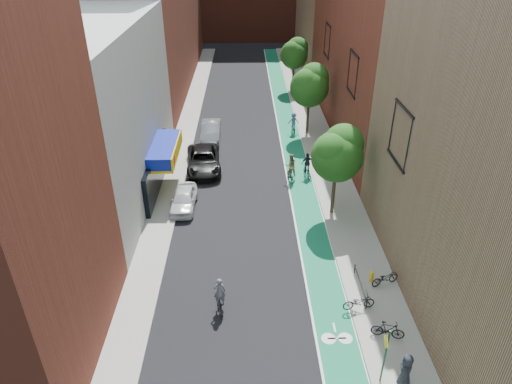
{
  "coord_description": "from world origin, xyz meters",
  "views": [
    {
      "loc": [
        -0.26,
        -16.28,
        16.96
      ],
      "look_at": [
        0.42,
        10.56,
        1.5
      ],
      "focal_mm": 32.0,
      "sensor_mm": 36.0,
      "label": 1
    }
  ],
  "objects": [
    {
      "name": "sidewalk_right",
      "position": [
        6.5,
        26.0,
        0.07
      ],
      "size": [
        3.0,
        68.0,
        0.15
      ],
      "primitive_type": "cube",
      "color": "gray",
      "rests_on": "ground"
    },
    {
      "name": "fire_hydrant",
      "position": [
        6.58,
        2.9,
        0.52
      ],
      "size": [
        0.24,
        0.24,
        0.69
      ],
      "color": "gold",
      "rests_on": "sidewalk_right"
    },
    {
      "name": "parked_bike_mid",
      "position": [
        6.35,
        -1.09,
        0.62
      ],
      "size": [
        1.63,
        0.85,
        0.94
      ],
      "primitive_type": "imported",
      "rotation": [
        0.0,
        0.0,
        1.3
      ],
      "color": "black",
      "rests_on": "sidewalk_right"
    },
    {
      "name": "tree_far",
      "position": [
        5.65,
        38.02,
        4.5
      ],
      "size": [
        3.3,
        3.25,
        6.21
      ],
      "color": "#332619",
      "rests_on": "ground"
    },
    {
      "name": "parked_bike_near",
      "position": [
        7.23,
        2.63,
        0.59
      ],
      "size": [
        1.76,
        1.11,
        0.87
      ],
      "primitive_type": "imported",
      "rotation": [
        0.0,
        0.0,
        1.92
      ],
      "color": "black",
      "rests_on": "sidewalk_right"
    },
    {
      "name": "parked_bike_far",
      "position": [
        5.4,
        0.82,
        0.59
      ],
      "size": [
        1.76,
        0.83,
        0.89
      ],
      "primitive_type": "imported",
      "rotation": [
        0.0,
        0.0,
        1.72
      ],
      "color": "black",
      "rests_on": "sidewalk_right"
    },
    {
      "name": "tree_near",
      "position": [
        5.65,
        10.02,
        4.66
      ],
      "size": [
        3.4,
        3.36,
        6.42
      ],
      "color": "#332619",
      "rests_on": "ground"
    },
    {
      "name": "cyclist_lane_far",
      "position": [
        4.36,
        24.59,
        0.88
      ],
      "size": [
        1.1,
        1.65,
        1.97
      ],
      "rotation": [
        0.0,
        0.0,
        3.24
      ],
      "color": "black",
      "rests_on": "ground"
    },
    {
      "name": "sign_pole",
      "position": [
        5.38,
        -3.5,
        1.84
      ],
      "size": [
        0.13,
        0.71,
        3.0
      ],
      "color": "#194C26",
      "rests_on": "sidewalk_right"
    },
    {
      "name": "cyclist_lead",
      "position": [
        -1.66,
        1.06,
        0.69
      ],
      "size": [
        0.75,
        1.6,
        2.01
      ],
      "rotation": [
        0.0,
        0.0,
        3.28
      ],
      "color": "black",
      "rests_on": "ground"
    },
    {
      "name": "sidewalk_left",
      "position": [
        -6.0,
        26.0,
        0.07
      ],
      "size": [
        2.0,
        68.0,
        0.15
      ],
      "primitive_type": "cube",
      "color": "gray",
      "rests_on": "ground"
    },
    {
      "name": "cyclist_lane_mid",
      "position": [
        4.58,
        15.57,
        0.74
      ],
      "size": [
        1.02,
        1.75,
        1.98
      ],
      "rotation": [
        0.0,
        0.0,
        3.34
      ],
      "color": "black",
      "rests_on": "ground"
    },
    {
      "name": "parked_car_white",
      "position": [
        -4.6,
        11.14,
        0.69
      ],
      "size": [
        1.73,
        4.07,
        1.37
      ],
      "primitive_type": "imported",
      "rotation": [
        0.0,
        0.0,
        -0.03
      ],
      "color": "silver",
      "rests_on": "ground"
    },
    {
      "name": "pedestrian",
      "position": [
        6.31,
        -3.72,
        1.02
      ],
      "size": [
        0.75,
        0.96,
        1.73
      ],
      "primitive_type": "imported",
      "rotation": [
        0.0,
        0.0,
        -1.82
      ],
      "color": "black",
      "rests_on": "sidewalk_right"
    },
    {
      "name": "building_left_white",
      "position": [
        -11.0,
        14.0,
        6.0
      ],
      "size": [
        8.0,
        20.0,
        12.0
      ],
      "primitive_type": "cube",
      "color": "silver",
      "rests_on": "ground"
    },
    {
      "name": "parked_car_black",
      "position": [
        -3.66,
        17.05,
        0.8
      ],
      "size": [
        3.18,
        5.96,
        1.59
      ],
      "primitive_type": "imported",
      "rotation": [
        0.0,
        0.0,
        0.1
      ],
      "color": "black",
      "rests_on": "ground"
    },
    {
      "name": "building_right_mid_red",
      "position": [
        12.0,
        26.0,
        11.0
      ],
      "size": [
        8.0,
        28.0,
        22.0
      ],
      "primitive_type": "cube",
      "color": "maroon",
      "rests_on": "ground"
    },
    {
      "name": "ground",
      "position": [
        0.0,
        0.0,
        0.0
      ],
      "size": [
        160.0,
        160.0,
        0.0
      ],
      "primitive_type": "plane",
      "color": "black",
      "rests_on": "ground"
    },
    {
      "name": "parked_car_silver",
      "position": [
        -3.43,
        23.17,
        0.81
      ],
      "size": [
        1.73,
        4.92,
        1.62
      ],
      "primitive_type": "imported",
      "rotation": [
        0.0,
        0.0,
        0.0
      ],
      "color": "#94979C",
      "rests_on": "ground"
    },
    {
      "name": "cyclist_lane_near",
      "position": [
        3.2,
        14.99,
        0.99
      ],
      "size": [
        1.03,
        1.62,
        2.2
      ],
      "rotation": [
        0.0,
        0.0,
        3.36
      ],
      "color": "black",
      "rests_on": "ground"
    },
    {
      "name": "tree_mid",
      "position": [
        5.65,
        24.02,
        4.89
      ],
      "size": [
        3.55,
        3.53,
        6.74
      ],
      "color": "#332619",
      "rests_on": "ground"
    },
    {
      "name": "bike_lane",
      "position": [
        4.0,
        26.0,
        0.01
      ],
      "size": [
        2.0,
        68.0,
        0.01
      ],
      "primitive_type": "cube",
      "color": "#136D4A",
      "rests_on": "ground"
    }
  ]
}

